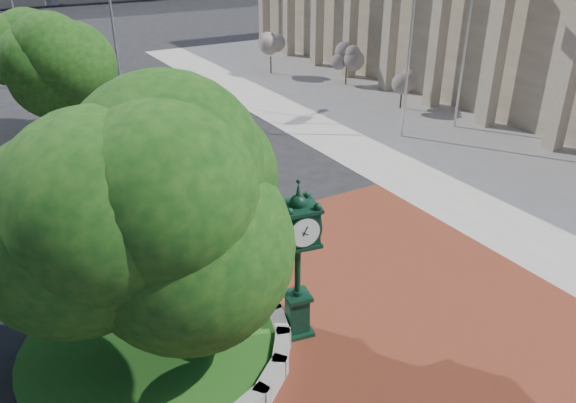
# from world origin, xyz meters

# --- Properties ---
(ground) EXTENTS (200.00, 200.00, 0.00)m
(ground) POSITION_xyz_m (0.00, 0.00, 0.00)
(ground) COLOR black
(ground) RESTS_ON ground
(plaza) EXTENTS (12.00, 12.00, 0.04)m
(plaza) POSITION_xyz_m (0.00, -1.00, 0.02)
(plaza) COLOR brown
(plaza) RESTS_ON ground
(sidewalk) EXTENTS (20.00, 50.00, 0.04)m
(sidewalk) POSITION_xyz_m (16.00, 10.00, 0.02)
(sidewalk) COLOR #9E9B93
(sidewalk) RESTS_ON ground
(planter_wall) EXTENTS (2.96, 6.77, 0.54)m
(planter_wall) POSITION_xyz_m (-2.71, -0.00, 0.27)
(planter_wall) COLOR #9E9B93
(planter_wall) RESTS_ON ground
(grass_bed) EXTENTS (6.10, 6.10, 0.40)m
(grass_bed) POSITION_xyz_m (-5.00, 0.00, 0.20)
(grass_bed) COLOR #264F16
(grass_bed) RESTS_ON ground
(civic_building) EXTENTS (17.35, 44.00, 8.60)m
(civic_building) POSITION_xyz_m (23.60, 12.00, 4.33)
(civic_building) COLOR gray
(civic_building) RESTS_ON ground
(tree_planter) EXTENTS (5.20, 5.20, 6.33)m
(tree_planter) POSITION_xyz_m (-5.00, 0.00, 3.72)
(tree_planter) COLOR #38281C
(tree_planter) RESTS_ON ground
(tree_street) EXTENTS (4.40, 4.40, 5.45)m
(tree_street) POSITION_xyz_m (-4.00, 18.00, 3.24)
(tree_street) COLOR #38281C
(tree_street) RESTS_ON ground
(post_clock) EXTENTS (1.01, 1.01, 4.26)m
(post_clock) POSITION_xyz_m (-1.50, -1.12, 2.34)
(post_clock) COLOR black
(post_clock) RESTS_ON ground
(parked_car) EXTENTS (3.25, 5.10, 1.62)m
(parked_car) POSITION_xyz_m (1.46, 34.54, 0.81)
(parked_car) COLOR #500B0C
(parked_car) RESTS_ON ground
(flagpole_a) EXTENTS (1.48, 0.72, 10.02)m
(flagpole_a) POSITION_xyz_m (10.61, 8.85, 5.13)
(flagpole_a) COLOR silver
(flagpole_a) RESTS_ON ground
(flagpole_b) EXTENTS (1.55, 0.75, 10.52)m
(flagpole_b) POSITION_xyz_m (13.93, 8.58, 5.39)
(flagpole_b) COLOR silver
(flagpole_b) RESTS_ON ground
(street_lamp_near) EXTENTS (2.00, 0.49, 8.96)m
(street_lamp_near) POSITION_xyz_m (1.30, 24.35, 5.25)
(street_lamp_near) COLOR slate
(street_lamp_near) RESTS_ON ground
(shrub_near) EXTENTS (1.20, 1.20, 2.20)m
(shrub_near) POSITION_xyz_m (13.66, 12.49, 1.59)
(shrub_near) COLOR #38281C
(shrub_near) RESTS_ON ground
(shrub_mid) EXTENTS (1.20, 1.20, 2.20)m
(shrub_mid) POSITION_xyz_m (14.05, 18.29, 1.59)
(shrub_mid) COLOR #38281C
(shrub_mid) RESTS_ON ground
(shrub_far) EXTENTS (1.20, 1.20, 2.20)m
(shrub_far) POSITION_xyz_m (11.31, 23.38, 1.59)
(shrub_far) COLOR #38281C
(shrub_far) RESTS_ON ground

